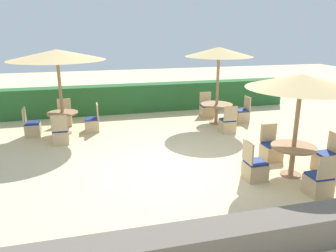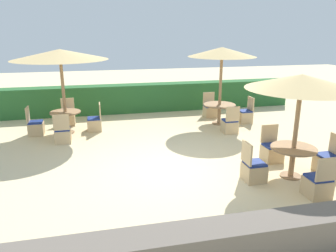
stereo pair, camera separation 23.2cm
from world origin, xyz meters
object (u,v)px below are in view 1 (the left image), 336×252
object	(u,v)px
parasol_front_right	(301,82)
patio_chair_back_right_east	(242,115)
patio_chair_back_left_north	(65,118)
round_table_front_right	(293,153)
parasol_back_left	(57,55)
patio_chair_front_right_south	(319,183)
patio_chair_back_left_south	(61,135)
parasol_back_right	(219,52)
round_table_back_left	(63,117)
patio_chair_back_right_south	(227,125)
patio_chair_front_right_west	(254,169)
patio_chair_back_left_east	(92,124)
patio_chair_front_right_east	(326,160)
patio_chair_front_right_north	(271,150)
patio_chair_back_left_west	(32,128)
round_table_back_right	(217,108)
patio_chair_back_right_north	(207,110)

from	to	relation	value
parasol_front_right	patio_chair_back_right_east	size ratio (longest dim) A/B	2.58
parasol_front_right	patio_chair_back_left_north	world-z (taller)	parasol_front_right
round_table_front_right	parasol_back_left	bearing A→B (deg)	139.13
patio_chair_front_right_south	patio_chair_back_left_south	xyz separation A→B (m)	(-5.33, 4.60, 0.00)
patio_chair_back_left_north	parasol_back_right	world-z (taller)	parasol_back_right
round_table_back_left	patio_chair_back_left_north	size ratio (longest dim) A/B	1.05
patio_chair_back_left_south	patio_chair_back_right_south	world-z (taller)	same
patio_chair_back_right_east	parasol_back_right	bearing A→B (deg)	87.98
patio_chair_back_left_north	parasol_back_right	bearing A→B (deg)	168.81
patio_chair_front_right_west	patio_chair_back_right_east	world-z (taller)	same
parasol_front_right	parasol_back_left	world-z (taller)	parasol_back_left
parasol_back_left	patio_chair_back_left_east	distance (m)	2.45
round_table_back_left	patio_chair_back_left_east	size ratio (longest dim) A/B	1.05
round_table_front_right	parasol_back_left	xyz separation A→B (m)	(-5.32, 4.61, 1.97)
parasol_front_right	round_table_back_left	xyz separation A→B (m)	(-5.32, 4.61, -1.66)
patio_chair_front_right_east	patio_chair_back_left_north	xyz separation A→B (m)	(-6.29, 5.53, 0.00)
patio_chair_front_right_north	patio_chair_back_right_east	size ratio (longest dim) A/B	1.00
patio_chair_back_left_north	patio_chair_back_right_east	distance (m)	6.39
patio_chair_front_right_south	patio_chair_back_left_south	bearing A→B (deg)	139.21
patio_chair_front_right_west	patio_chair_back_left_north	xyz separation A→B (m)	(-4.36, 5.56, 0.00)
patio_chair_front_right_east	patio_chair_back_right_east	world-z (taller)	same
patio_chair_back_left_east	patio_chair_back_left_west	bearing A→B (deg)	91.74
patio_chair_front_right_south	round_table_back_right	world-z (taller)	patio_chair_front_right_south
round_table_back_left	patio_chair_back_left_west	distance (m)	1.00
patio_chair_back_left_west	patio_chair_back_left_east	distance (m)	1.87
patio_chair_back_left_north	patio_chair_back_right_south	xyz separation A→B (m)	(5.24, -2.14, 0.00)
patio_chair_back_left_south	round_table_back_right	bearing A→B (deg)	9.51
patio_chair_front_right_south	patio_chair_front_right_west	world-z (taller)	same
patio_chair_front_right_south	patio_chair_back_right_north	world-z (taller)	same
parasol_front_right	parasol_back_left	bearing A→B (deg)	139.13
patio_chair_front_right_west	parasol_back_left	bearing A→B (deg)	-136.59
parasol_front_right	patio_chair_front_right_north	bearing A→B (deg)	87.65
patio_chair_front_right_east	patio_chair_front_right_north	distance (m)	1.31
parasol_front_right	round_table_back_left	bearing A→B (deg)	139.13
patio_chair_front_right_north	patio_chair_back_right_south	xyz separation A→B (m)	(-0.12, 2.46, 0.00)
patio_chair_front_right_west	patio_chair_back_right_east	distance (m)	4.88
patio_chair_front_right_east	patio_chair_back_left_west	distance (m)	8.57
patio_chair_back_left_west	patio_chair_back_right_north	size ratio (longest dim) A/B	1.00
round_table_back_left	patio_chair_back_left_west	world-z (taller)	patio_chair_back_left_west
round_table_back_left	patio_chair_back_right_north	size ratio (longest dim) A/B	1.05
patio_chair_back_left_east	patio_chair_back_right_north	xyz separation A→B (m)	(4.39, 0.85, 0.00)
patio_chair_back_right_north	round_table_back_right	bearing A→B (deg)	89.31
round_table_back_left	patio_chair_back_left_west	xyz separation A→B (m)	(-0.96, -0.01, -0.29)
patio_chair_front_right_east	patio_chair_back_left_east	distance (m)	7.09
patio_chair_front_right_east	patio_chair_back_right_north	xyz separation A→B (m)	(-0.99, 5.47, 0.00)
patio_chair_front_right_west	patio_chair_back_right_north	xyz separation A→B (m)	(0.95, 5.51, 0.00)
round_table_back_left	parasol_back_left	bearing A→B (deg)	180.00
round_table_back_left	patio_chair_back_left_south	world-z (taller)	patio_chair_back_left_south
patio_chair_back_right_south	patio_chair_back_left_south	bearing A→B (deg)	177.79
patio_chair_back_left_east	patio_chair_back_right_south	size ratio (longest dim) A/B	1.00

